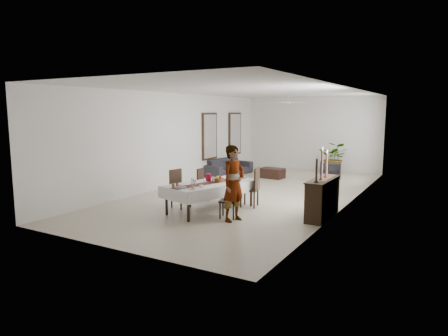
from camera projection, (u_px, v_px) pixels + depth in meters
floor at (252, 193)px, 12.68m from camera, size 6.00×12.00×0.00m
ceiling at (253, 91)px, 12.23m from camera, size 6.00×12.00×0.02m
wall_back at (312, 134)px, 17.60m from camera, size 6.00×0.02×3.20m
wall_front at (109, 165)px, 7.31m from camera, size 6.00×0.02×3.20m
wall_left at (175, 139)px, 13.94m from camera, size 0.02×12.00×3.20m
wall_right at (351, 147)px, 10.97m from camera, size 0.02×12.00×3.20m
dining_table_top at (211, 184)px, 10.35m from camera, size 1.56×2.50×0.05m
table_leg_fl at (167, 202)px, 9.93m from camera, size 0.08×0.08×0.68m
table_leg_fr at (188, 208)px, 9.33m from camera, size 0.08×0.08×0.68m
table_leg_bl at (229, 190)px, 11.47m from camera, size 0.08×0.08×0.68m
table_leg_br at (251, 194)px, 10.86m from camera, size 0.08×0.08×0.68m
tablecloth_top at (211, 183)px, 10.34m from camera, size 1.77×2.72×0.01m
tablecloth_drape_left at (197, 185)px, 10.76m from camera, size 0.68×2.41×0.29m
tablecloth_drape_right at (226, 191)px, 9.96m from camera, size 0.68×2.41×0.29m
tablecloth_drape_near at (172, 195)px, 9.50m from camera, size 1.10×0.32×0.29m
tablecloth_drape_far at (243, 182)px, 11.23m from camera, size 1.10×0.32×0.29m
table_runner at (211, 183)px, 10.34m from camera, size 0.98×2.43×0.00m
red_pitcher at (209, 177)px, 10.60m from camera, size 0.18×0.18×0.19m
pitcher_handle at (206, 177)px, 10.66m from camera, size 0.12×0.05×0.12m
wine_glass_near at (195, 183)px, 9.81m from camera, size 0.07×0.07×0.16m
wine_glass_mid at (192, 182)px, 10.03m from camera, size 0.07×0.07×0.16m
wine_glass_far at (213, 180)px, 10.33m from camera, size 0.07×0.07×0.16m
teacup_right at (201, 186)px, 9.73m from camera, size 0.09×0.09×0.06m
saucer_right at (201, 187)px, 9.73m from camera, size 0.15×0.15×0.01m
teacup_left at (193, 182)px, 10.31m from camera, size 0.09×0.09×0.06m
saucer_left at (193, 183)px, 10.31m from camera, size 0.15×0.15×0.01m
plate_near_right at (193, 189)px, 9.51m from camera, size 0.23×0.23×0.01m
bread_near_right at (193, 188)px, 9.51m from camera, size 0.09×0.09×0.09m
plate_near_left at (182, 185)px, 10.04m from camera, size 0.23×0.23×0.01m
plate_far_left at (217, 179)px, 10.93m from camera, size 0.23×0.23×0.01m
serving_tray at (180, 188)px, 9.64m from camera, size 0.35×0.35×0.02m
jam_jar_a at (173, 185)px, 9.76m from camera, size 0.06×0.06×0.07m
jam_jar_b at (173, 185)px, 9.87m from camera, size 0.06×0.06×0.07m
jam_jar_c at (177, 184)px, 9.90m from camera, size 0.06×0.06×0.07m
fruit_basket at (219, 180)px, 10.47m from camera, size 0.29×0.29×0.10m
fruit_red at (220, 177)px, 10.45m from camera, size 0.09×0.09×0.09m
fruit_green at (218, 177)px, 10.51m from camera, size 0.08×0.08×0.08m
fruit_yellow at (217, 177)px, 10.43m from camera, size 0.08×0.08×0.08m
chair_right_near_seat at (228, 201)px, 9.67m from camera, size 0.50×0.50×0.05m
chair_right_near_leg_fl at (233, 212)px, 9.51m from camera, size 0.05×0.05×0.40m
chair_right_near_leg_fr at (236, 209)px, 9.83m from camera, size 0.05×0.05×0.40m
chair_right_near_leg_bl at (220, 211)px, 9.58m from camera, size 0.05×0.05×0.40m
chair_right_near_leg_br at (223, 208)px, 9.90m from camera, size 0.05×0.05×0.40m
chair_right_near_back at (236, 190)px, 9.60m from camera, size 0.16×0.39×0.51m
chair_right_far_seat at (249, 189)px, 10.81m from camera, size 0.53×0.53×0.05m
chair_right_far_leg_fl at (254, 200)px, 10.61m from camera, size 0.05×0.05×0.45m
chair_right_far_leg_fr at (258, 198)px, 10.96m from camera, size 0.05×0.05×0.45m
chair_right_far_leg_bl at (241, 199)px, 10.74m from camera, size 0.05×0.05×0.45m
chair_right_far_leg_br at (245, 197)px, 11.08m from camera, size 0.05×0.05×0.45m
chair_right_far_back at (257, 179)px, 10.70m from camera, size 0.12×0.45×0.58m
chair_left_near_seat at (181, 191)px, 10.70m from camera, size 0.50×0.50×0.05m
chair_left_near_leg_fl at (181, 198)px, 10.98m from camera, size 0.05×0.05×0.43m
chair_left_near_leg_fr at (172, 200)px, 10.71m from camera, size 0.05×0.05×0.43m
chair_left_near_leg_bl at (190, 200)px, 10.76m from camera, size 0.05×0.05×0.43m
chair_left_near_leg_br at (181, 202)px, 10.49m from camera, size 0.05×0.05×0.43m
chair_left_near_back at (176, 179)px, 10.78m from camera, size 0.11×0.44×0.55m
chair_left_far_seat at (206, 186)px, 11.68m from camera, size 0.42×0.42×0.04m
chair_left_far_leg_fl at (204, 192)px, 11.92m from camera, size 0.04×0.04×0.39m
chair_left_far_leg_fr at (198, 194)px, 11.63m from camera, size 0.04×0.04×0.39m
chair_left_far_leg_bl at (213, 193)px, 11.78m from camera, size 0.04×0.04×0.39m
chair_left_far_leg_br at (208, 195)px, 11.50m from camera, size 0.04×0.04×0.39m
chair_left_far_back at (200, 177)px, 11.71m from camera, size 0.07×0.39×0.50m
woman at (234, 183)px, 9.34m from camera, size 0.58×0.74×1.80m
sideboard_body at (323, 199)px, 9.70m from camera, size 0.41×1.55×0.93m
sideboard_top at (323, 179)px, 9.63m from camera, size 0.45×1.61×0.03m
candlestick_near_base at (316, 182)px, 9.14m from camera, size 0.10×0.10×0.03m
candlestick_near_shaft at (317, 170)px, 9.10m from camera, size 0.05×0.05×0.52m
candlestick_near_candle at (317, 157)px, 9.06m from camera, size 0.04×0.04×0.08m
candlestick_mid_base at (321, 179)px, 9.49m from camera, size 0.10×0.10×0.03m
candlestick_mid_shaft at (322, 165)px, 9.44m from camera, size 0.05×0.05×0.67m
candlestick_mid_candle at (322, 149)px, 9.39m from camera, size 0.04×0.04×0.08m
candlestick_far_base at (326, 177)px, 9.85m from camera, size 0.10×0.10×0.03m
candlestick_far_shaft at (327, 165)px, 9.80m from camera, size 0.05×0.05×0.57m
candlestick_far_candle at (327, 152)px, 9.76m from camera, size 0.04×0.04×0.08m
sofa at (228, 167)px, 16.32m from camera, size 1.24×2.41×0.67m
armchair at (330, 171)px, 15.04m from camera, size 0.93×0.95×0.69m
coffee_table at (272, 173)px, 15.51m from camera, size 0.93×0.67×0.39m
potted_plant at (334, 158)px, 16.71m from camera, size 1.22×1.07×1.31m
mirror_frame_near at (210, 136)px, 15.81m from camera, size 0.06×1.05×1.85m
mirror_glass_near at (210, 136)px, 15.79m from camera, size 0.01×0.90×1.70m
mirror_frame_far at (235, 134)px, 17.61m from camera, size 0.06×1.05×1.85m
mirror_glass_far at (235, 134)px, 17.59m from camera, size 0.01×0.90×1.70m
fan_rod at (288, 97)px, 14.82m from camera, size 0.04×0.04×0.20m
fan_hub at (288, 103)px, 14.85m from camera, size 0.16×0.16×0.08m
fan_blade_n at (291, 103)px, 15.15m from camera, size 0.10×0.55×0.01m
fan_blade_s at (285, 102)px, 14.54m from camera, size 0.10×0.55×0.01m
fan_blade_e at (297, 102)px, 14.67m from camera, size 0.55×0.10×0.01m
fan_blade_w at (279, 103)px, 15.02m from camera, size 0.55×0.10×0.01m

